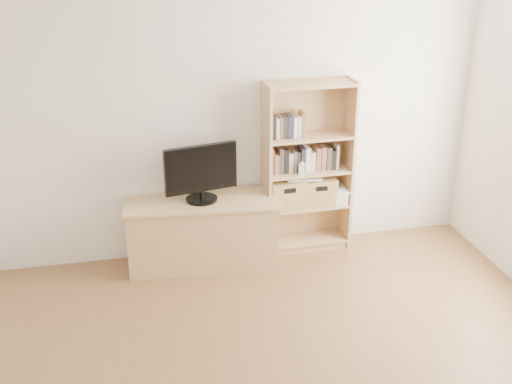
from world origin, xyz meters
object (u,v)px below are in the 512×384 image
object	(u,v)px
television	(201,173)
baby_monitor	(302,169)
bookshelf	(308,168)
basket_left	(285,193)
tv_stand	(203,233)
laptop	(303,176)
basket_right	(317,190)

from	to	relation	value
television	baby_monitor	xyz separation A→B (m)	(0.92, 0.01, -0.05)
bookshelf	basket_left	world-z (taller)	bookshelf
tv_stand	television	size ratio (longest dim) A/B	2.04
baby_monitor	laptop	distance (m)	0.14
basket_left	laptop	world-z (taller)	laptop
bookshelf	baby_monitor	world-z (taller)	bookshelf
television	baby_monitor	bearing A→B (deg)	-10.03
baby_monitor	laptop	size ratio (longest dim) A/B	0.32
television	laptop	xyz separation A→B (m)	(0.96, 0.10, -0.15)
tv_stand	basket_left	distance (m)	0.85
basket_left	bookshelf	bearing A→B (deg)	-1.62
tv_stand	basket_left	world-z (taller)	basket_left
tv_stand	basket_right	distance (m)	1.15
television	basket_left	xyz separation A→B (m)	(0.79, 0.09, -0.30)
baby_monitor	basket_left	xyz separation A→B (m)	(-0.13, 0.08, -0.26)
tv_stand	television	distance (m)	0.59
basket_right	laptop	size ratio (longest dim) A/B	1.01
tv_stand	basket_left	bearing A→B (deg)	12.13
basket_right	basket_left	bearing A→B (deg)	-177.93
baby_monitor	television	bearing A→B (deg)	-167.90
tv_stand	laptop	size ratio (longest dim) A/B	4.22
bookshelf	laptop	size ratio (longest dim) A/B	5.17
basket_left	laptop	size ratio (longest dim) A/B	1.06
television	laptop	bearing A→B (deg)	-4.97
bookshelf	television	xyz separation A→B (m)	(-1.01, -0.10, 0.08)
basket_left	laptop	bearing A→B (deg)	-3.27
basket_right	laptop	xyz separation A→B (m)	(-0.14, -0.01, 0.16)
television	tv_stand	bearing A→B (deg)	0.00
bookshelf	basket_left	xyz separation A→B (m)	(-0.22, -0.01, -0.22)
tv_stand	basket_right	xyz separation A→B (m)	(1.11, 0.10, 0.28)
basket_left	basket_right	world-z (taller)	basket_left
tv_stand	baby_monitor	bearing A→B (deg)	6.06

